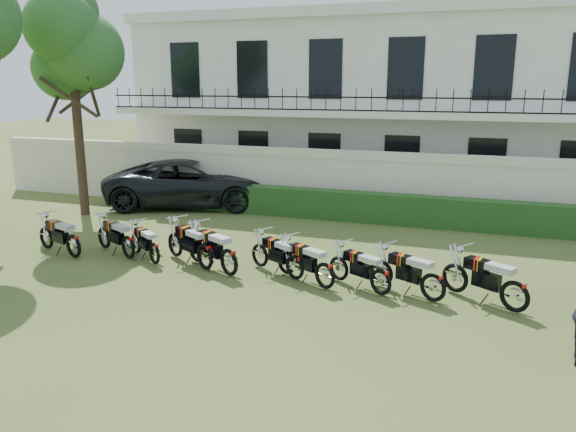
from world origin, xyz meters
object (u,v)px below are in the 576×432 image
(motorcycle_0, at_px, (73,240))
(motorcycle_4, at_px, (229,256))
(suv, at_px, (191,183))
(motorcycle_5, at_px, (295,261))
(motorcycle_7, at_px, (381,276))
(motorcycle_1, at_px, (128,242))
(motorcycle_3, at_px, (205,250))
(motorcycle_2, at_px, (154,248))
(motorcycle_9, at_px, (515,289))
(motorcycle_8, at_px, (433,281))
(motorcycle_6, at_px, (325,269))
(tree_west_near, at_px, (72,43))

(motorcycle_0, bearing_deg, motorcycle_4, -70.44)
(motorcycle_0, height_order, suv, suv)
(motorcycle_5, bearing_deg, motorcycle_7, -70.47)
(motorcycle_0, distance_m, suv, 6.95)
(motorcycle_1, distance_m, suv, 6.74)
(motorcycle_3, bearing_deg, motorcycle_1, 116.00)
(motorcycle_2, distance_m, motorcycle_9, 8.67)
(motorcycle_7, distance_m, motorcycle_9, 2.75)
(motorcycle_1, bearing_deg, motorcycle_0, 132.60)
(motorcycle_1, bearing_deg, motorcycle_8, -66.86)
(suv, bearing_deg, motorcycle_3, -168.62)
(motorcycle_3, distance_m, motorcycle_6, 3.22)
(motorcycle_7, relative_size, motorcycle_8, 0.92)
(motorcycle_3, relative_size, motorcycle_9, 1.03)
(motorcycle_0, xyz_separation_m, motorcycle_9, (11.00, -0.04, 0.02))
(motorcycle_4, height_order, suv, suv)
(motorcycle_4, height_order, motorcycle_5, motorcycle_4)
(motorcycle_1, height_order, suv, suv)
(motorcycle_4, relative_size, motorcycle_7, 1.14)
(tree_west_near, distance_m, motorcycle_3, 9.71)
(motorcycle_6, distance_m, motorcycle_7, 1.27)
(motorcycle_2, relative_size, suv, 0.24)
(motorcycle_1, height_order, motorcycle_7, motorcycle_1)
(motorcycle_0, bearing_deg, motorcycle_5, -68.04)
(motorcycle_4, bearing_deg, motorcycle_5, -50.95)
(tree_west_near, height_order, motorcycle_0, tree_west_near)
(suv, bearing_deg, motorcycle_9, -141.52)
(motorcycle_1, distance_m, motorcycle_4, 3.14)
(motorcycle_8, relative_size, suv, 0.29)
(motorcycle_1, height_order, motorcycle_3, motorcycle_3)
(tree_west_near, bearing_deg, motorcycle_7, -21.21)
(motorcycle_0, distance_m, motorcycle_1, 1.49)
(motorcycle_3, height_order, motorcycle_4, motorcycle_4)
(motorcycle_8, height_order, motorcycle_9, motorcycle_9)
(motorcycle_1, distance_m, motorcycle_2, 0.93)
(motorcycle_1, height_order, motorcycle_6, motorcycle_1)
(motorcycle_3, height_order, suv, suv)
(motorcycle_6, distance_m, suv, 10.03)
(motorcycle_0, distance_m, motorcycle_2, 2.35)
(motorcycle_1, xyz_separation_m, suv, (-1.66, 6.52, 0.38))
(motorcycle_3, xyz_separation_m, motorcycle_6, (3.20, -0.30, -0.04))
(motorcycle_4, bearing_deg, motorcycle_6, -62.77)
(motorcycle_3, distance_m, motorcycle_9, 7.23)
(motorcycle_5, distance_m, motorcycle_6, 0.91)
(motorcycle_2, distance_m, motorcycle_5, 3.80)
(motorcycle_0, relative_size, motorcycle_9, 1.06)
(motorcycle_2, xyz_separation_m, motorcycle_5, (3.80, 0.09, 0.03))
(motorcycle_7, bearing_deg, motorcycle_9, -61.96)
(motorcycle_6, relative_size, suv, 0.28)
(motorcycle_8, bearing_deg, motorcycle_0, 115.71)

